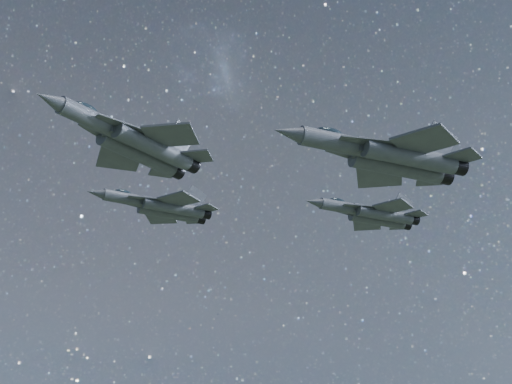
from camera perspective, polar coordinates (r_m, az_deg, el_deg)
jet_lead at (r=77.53m, az=-8.86°, el=3.64°), size 19.61×13.25×4.94m
jet_left at (r=92.20m, az=-6.91°, el=-1.06°), size 15.47×10.81×3.90m
jet_right at (r=74.25m, az=9.60°, el=2.62°), size 20.40×14.09×5.12m
jet_slot at (r=95.58m, az=8.44°, el=-1.58°), size 15.61×10.79×3.92m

